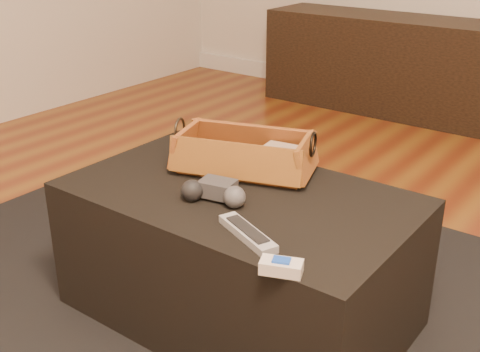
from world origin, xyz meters
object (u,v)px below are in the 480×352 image
Objects in this scene: wicker_basket at (244,155)px; cream_gadget at (281,267)px; tv_remote at (236,164)px; silver_remote at (247,233)px; ottoman at (239,254)px; game_controller at (215,192)px; media_cabinet at (384,63)px.

wicker_basket is 0.59m from cream_gadget.
silver_remote is (0.27, -0.31, -0.02)m from tv_remote.
cream_gadget is (0.33, -0.29, 0.23)m from ottoman.
tv_remote is 1.15× the size of game_controller.
wicker_basket is (-0.08, 0.13, 0.26)m from ottoman.
media_cabinet is 2.80m from cream_gadget.
tv_remote is at bearing 111.92° from game_controller.
ottoman is at bearing -59.49° from wicker_basket.
silver_remote reaches higher than ottoman.
wicker_basket is (0.52, -2.22, 0.18)m from media_cabinet.
media_cabinet is 2.30m from tv_remote.
media_cabinet reaches higher than cream_gadget.
game_controller is 1.87× the size of cream_gadget.
ottoman is at bearing 139.20° from cream_gadget.
media_cabinet is 2.67m from silver_remote.
tv_remote is (-0.09, 0.11, 0.24)m from ottoman.
tv_remote is 0.42m from silver_remote.
game_controller reaches higher than ottoman.
wicker_basket is 2.41× the size of game_controller.
wicker_basket is at bearing -76.77° from media_cabinet.
game_controller is (0.08, -0.20, 0.00)m from tv_remote.
wicker_basket reaches higher than tv_remote.
game_controller reaches higher than tv_remote.
ottoman is 9.52× the size of cream_gadget.
cream_gadget reaches higher than ottoman.
game_controller is at bearing -97.12° from ottoman.
cream_gadget is at bearing -67.34° from tv_remote.
game_controller is 0.93× the size of silver_remote.
tv_remote is at bearing 130.17° from ottoman.
media_cabinet is at bearing 109.50° from cream_gadget.
game_controller is (0.07, -0.23, -0.02)m from wicker_basket.
wicker_basket is 0.43m from silver_remote.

